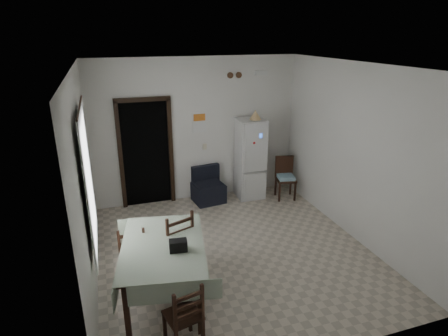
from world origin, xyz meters
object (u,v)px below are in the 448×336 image
(dining_chair_far_left, at_px, (133,252))
(dining_chair_near_head, at_px, (183,314))
(dining_table, at_px, (164,272))
(fridge, at_px, (250,159))
(dining_chair_far_right, at_px, (174,243))
(corner_chair, at_px, (286,178))
(navy_seat, at_px, (208,185))

(dining_chair_far_left, xyz_separation_m, dining_chair_near_head, (0.40, -1.41, -0.01))
(dining_table, distance_m, dining_chair_far_left, 0.65)
(fridge, bearing_deg, dining_chair_far_right, -130.44)
(corner_chair, bearing_deg, dining_chair_near_head, -120.37)
(fridge, relative_size, dining_chair_far_right, 1.59)
(dining_table, bearing_deg, dining_chair_far_left, 132.36)
(dining_chair_near_head, bearing_deg, corner_chair, -145.14)
(navy_seat, height_order, corner_chair, corner_chair)
(dining_chair_far_left, bearing_deg, dining_table, 125.54)
(fridge, distance_m, dining_chair_near_head, 4.24)
(navy_seat, relative_size, dining_chair_far_left, 0.82)
(navy_seat, bearing_deg, corner_chair, -19.46)
(dining_table, bearing_deg, fridge, 60.50)
(corner_chair, relative_size, dining_chair_far_right, 0.84)
(dining_table, relative_size, dining_chair_far_left, 1.78)
(navy_seat, xyz_separation_m, dining_chair_near_head, (-1.31, -3.59, 0.07))
(fridge, xyz_separation_m, navy_seat, (-0.91, 0.00, -0.48))
(dining_chair_far_left, height_order, dining_chair_far_right, dining_chair_far_right)
(navy_seat, bearing_deg, dining_chair_far_right, -124.27)
(navy_seat, distance_m, dining_chair_far_right, 2.56)
(fridge, bearing_deg, dining_chair_far_left, -138.61)
(dining_chair_far_right, bearing_deg, dining_table, 44.43)
(dining_chair_far_left, relative_size, dining_chair_far_right, 0.83)
(dining_chair_far_right, bearing_deg, dining_chair_far_left, -30.50)
(navy_seat, distance_m, dining_chair_near_head, 3.82)
(dining_table, relative_size, dining_chair_far_right, 1.48)
(navy_seat, distance_m, dining_table, 3.05)
(dining_chair_far_right, distance_m, dining_chair_near_head, 1.32)
(dining_chair_far_left, bearing_deg, navy_seat, -124.68)
(navy_seat, bearing_deg, dining_chair_near_head, -117.48)
(dining_table, bearing_deg, navy_seat, 73.75)
(dining_chair_near_head, bearing_deg, navy_seat, -123.45)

